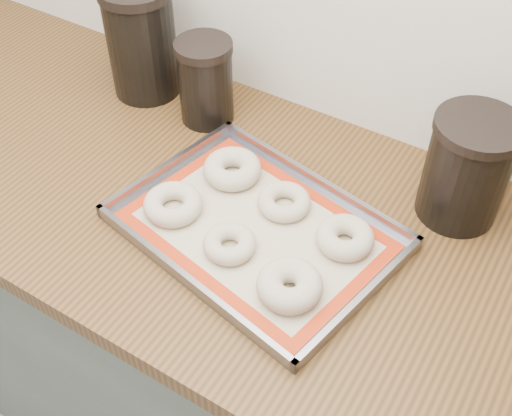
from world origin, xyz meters
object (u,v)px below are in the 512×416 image
Objects in this scene: bagel_back_right at (345,238)px; canister_left at (142,40)px; baking_tray at (256,230)px; bagel_front_mid at (230,244)px; bagel_back_left at (232,169)px; canister_mid at (206,81)px; bagel_front_left at (173,204)px; bagel_front_right at (290,285)px; canister_right at (467,169)px; bagel_back_mid at (284,202)px.

canister_left is at bearing 161.82° from bagel_back_right.
bagel_front_mid is (-0.01, -0.06, 0.01)m from baking_tray.
bagel_back_left is 0.62× the size of canister_mid.
bagel_front_right is (0.26, -0.05, 0.00)m from bagel_front_left.
bagel_front_right is at bearing -30.97° from canister_left.
canister_left is at bearing 175.30° from canister_mid.
canister_mid reaches higher than bagel_front_mid.
baking_tray is 2.94× the size of canister_mid.
canister_mid is at bearing -179.11° from canister_right.
bagel_front_mid reaches higher than baking_tray.
bagel_back_left is at bearing 139.54° from baking_tray.
bagel_back_right is (0.03, 0.14, -0.00)m from bagel_front_right.
canister_mid is (-0.37, 0.31, 0.06)m from bagel_front_right.
bagel_back_mid is 0.13m from bagel_back_right.
bagel_front_mid is at bearing -9.87° from bagel_front_left.
bagel_front_right is 0.97× the size of bagel_back_left.
canister_mid is at bearing 156.64° from bagel_back_right.
bagel_back_mid is 0.39× the size of canister_left.
bagel_front_right is at bearing -116.33° from canister_right.
bagel_back_right reaches higher than baking_tray.
canister_left is 1.37× the size of canister_mid.
canister_mid is (-0.15, 0.13, 0.06)m from bagel_back_left.
bagel_back_right is 0.24m from canister_right.
bagel_front_mid is at bearing 168.49° from bagel_front_right.
canister_left is (-0.32, 0.14, 0.10)m from bagel_back_left.
bagel_front_mid is 0.19m from bagel_back_right.
canister_right is (0.42, 0.27, 0.08)m from bagel_front_left.
bagel_back_right is 0.44m from canister_mid.
bagel_back_mid is (0.03, 0.13, -0.00)m from bagel_front_mid.
bagel_front_mid is 0.94× the size of bagel_back_mid.
canister_mid reaches higher than bagel_back_mid.
bagel_back_left reaches higher than baking_tray.
canister_mid is at bearing 112.49° from bagel_front_left.
bagel_front_left is 0.27m from bagel_front_right.
bagel_back_right is at bearing -125.55° from canister_right.
canister_left is at bearing 159.46° from bagel_back_mid.
canister_right is at bearing 19.82° from bagel_back_left.
bagel_front_mid is at bearing -58.19° from bagel_back_left.
bagel_back_left is 0.45× the size of canister_left.
canister_right is (0.13, 0.18, 0.08)m from bagel_back_right.
canister_left is (-0.54, 0.33, 0.09)m from bagel_front_right.
bagel_front_mid is 0.38m from canister_mid.
canister_right reaches higher than bagel_front_right.
baking_tray is 0.08m from bagel_back_mid.
bagel_back_mid is (0.12, -0.02, -0.00)m from bagel_back_left.
bagel_front_left is at bearing -165.92° from baking_tray.
canister_left is at bearing 155.51° from bagel_back_left.
bagel_back_right is (0.14, 0.05, 0.02)m from baking_tray.
canister_right is at bearing 0.89° from canister_mid.
bagel_front_left is (-0.15, -0.04, 0.01)m from baking_tray.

